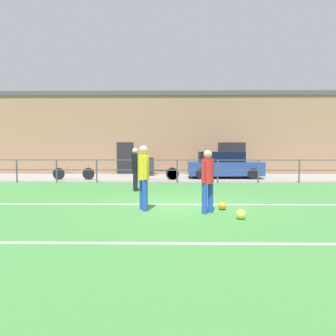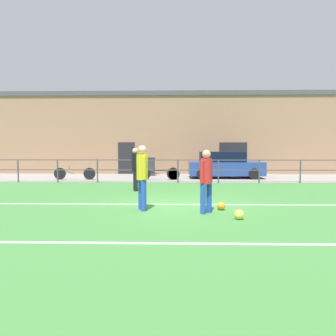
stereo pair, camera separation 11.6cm
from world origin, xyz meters
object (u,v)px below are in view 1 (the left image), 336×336
bicycle_parked_0 (159,174)px  soccer_ball_spare (241,214)px  soccer_ball_match (222,206)px  bicycle_parked_1 (73,173)px  player_striker (143,174)px  trash_bin_0 (149,167)px  player_goalkeeper (135,167)px  parked_car_red (224,165)px  bicycle_parked_2 (156,173)px  player_winger (208,177)px

bicycle_parked_0 → soccer_ball_spare: bearing=-75.1°
soccer_ball_match → bicycle_parked_1: 10.31m
player_striker → trash_bin_0: (-0.64, 10.40, -0.43)m
player_goalkeeper → soccer_ball_match: (2.87, -3.74, -0.87)m
player_goalkeeper → player_striker: (0.69, -3.80, 0.03)m
soccer_ball_spare → trash_bin_0: trash_bin_0 is taller
parked_car_red → bicycle_parked_1: bearing=-171.9°
parked_car_red → trash_bin_0: bearing=162.9°
player_goalkeeper → trash_bin_0: (0.05, 6.60, -0.39)m
soccer_ball_spare → parked_car_red: 10.20m
bicycle_parked_1 → bicycle_parked_2: size_ratio=0.95×
player_striker → bicycle_parked_0: (0.06, 7.89, -0.68)m
bicycle_parked_2 → bicycle_parked_0: bearing=-0.0°
bicycle_parked_0 → bicycle_parked_2: size_ratio=0.92×
parked_car_red → bicycle_parked_0: size_ratio=1.92×
bicycle_parked_0 → trash_bin_0: 2.62m
player_winger → soccer_ball_spare: (0.72, -0.67, -0.83)m
soccer_ball_spare → bicycle_parked_1: bearing=127.9°
bicycle_parked_2 → trash_bin_0: trash_bin_0 is taller
player_striker → bicycle_parked_1: bearing=8.2°
player_goalkeeper → player_winger: player_goalkeeper is taller
soccer_ball_match → soccer_ball_spare: (0.26, -1.10, 0.01)m
bicycle_parked_0 → bicycle_parked_2: 0.14m
player_goalkeeper → soccer_ball_spare: (3.13, -4.84, -0.86)m
player_striker → soccer_ball_spare: size_ratio=7.55×
soccer_ball_match → soccer_ball_spare: soccer_ball_spare is taller
player_goalkeeper → player_striker: bearing=176.0°
player_winger → parked_car_red: 9.64m
bicycle_parked_1 → bicycle_parked_2: 4.44m
player_goalkeeper → player_striker: 3.87m
soccer_ball_match → bicycle_parked_0: (-2.12, 7.83, 0.22)m
player_winger → soccer_ball_spare: size_ratio=7.05×
soccer_ball_spare → bicycle_parked_0: bicycle_parked_0 is taller
soccer_ball_spare → trash_bin_0: (-3.08, 11.44, 0.46)m
parked_car_red → bicycle_parked_2: (-3.80, -1.17, -0.37)m
player_striker → soccer_ball_spare: bearing=-134.6°
parked_car_red → bicycle_parked_0: 3.86m
player_striker → bicycle_parked_1: player_striker is taller
player_striker → bicycle_parked_2: (-0.08, 7.89, -0.65)m
bicycle_parked_0 → player_winger: bearing=-78.6°
bicycle_parked_2 → parked_car_red: bearing=17.1°
player_striker → soccer_ball_match: size_ratio=8.01×
player_winger → soccer_ball_match: size_ratio=7.47×
player_goalkeeper → soccer_ball_match: bearing=-156.8°
soccer_ball_spare → bicycle_parked_2: bearing=105.8°
parked_car_red → bicycle_parked_1: size_ratio=1.84×
bicycle_parked_1 → trash_bin_0: 4.63m
player_goalkeeper → trash_bin_0: bearing=-14.7°
parked_car_red → bicycle_parked_1: 8.33m
soccer_ball_spare → bicycle_parked_2: size_ratio=0.10×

